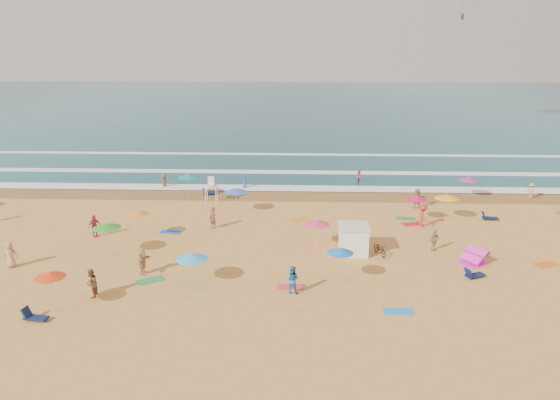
{
  "coord_description": "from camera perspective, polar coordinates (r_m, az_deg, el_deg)",
  "views": [
    {
      "loc": [
        3.0,
        -39.35,
        15.07
      ],
      "look_at": [
        1.29,
        6.0,
        1.5
      ],
      "focal_mm": 35.0,
      "sensor_mm": 36.0,
      "label": 1
    }
  ],
  "objects": [
    {
      "name": "cabana",
      "position": [
        39.87,
        7.68,
        -4.17
      ],
      "size": [
        2.0,
        2.0,
        2.0
      ],
      "primitive_type": "cube",
      "color": "white",
      "rests_on": "ground"
    },
    {
      "name": "loungers",
      "position": [
        40.22,
        6.04,
        -5.19
      ],
      "size": [
        58.85,
        26.16,
        0.34
      ],
      "color": "#0E1C4A",
      "rests_on": "ground"
    },
    {
      "name": "ground",
      "position": [
        42.24,
        -2.06,
        -4.26
      ],
      "size": [
        220.0,
        220.0,
        0.0
      ],
      "primitive_type": "plane",
      "color": "gold",
      "rests_on": "ground"
    },
    {
      "name": "beach_umbrellas",
      "position": [
        42.02,
        -1.99,
        -1.29
      ],
      "size": [
        60.51,
        29.95,
        0.78
      ],
      "color": "green",
      "rests_on": "ground"
    },
    {
      "name": "surf_foam",
      "position": [
        62.56,
        -0.65,
        2.8
      ],
      "size": [
        200.0,
        18.7,
        0.05
      ],
      "color": "white",
      "rests_on": "ground"
    },
    {
      "name": "bicycle",
      "position": [
        40.02,
        10.41,
        -5.04
      ],
      "size": [
        1.15,
        1.89,
        0.94
      ],
      "primitive_type": "imported",
      "rotation": [
        0.0,
        0.0,
        0.32
      ],
      "color": "black",
      "rests_on": "ground"
    },
    {
      "name": "ocean",
      "position": [
        124.3,
        0.77,
        9.68
      ],
      "size": [
        220.0,
        140.0,
        0.18
      ],
      "primitive_type": "cube",
      "color": "#0C4756",
      "rests_on": "ground"
    },
    {
      "name": "popup_tents",
      "position": [
        47.63,
        24.68,
        -2.62
      ],
      "size": [
        14.7,
        13.87,
        1.2
      ],
      "color": "#ED34C7",
      "rests_on": "ground"
    },
    {
      "name": "lifeguard_stand",
      "position": [
        52.14,
        -7.18,
        0.92
      ],
      "size": [
        1.2,
        1.2,
        2.1
      ],
      "primitive_type": null,
      "color": "white",
      "rests_on": "ground"
    },
    {
      "name": "beachgoers",
      "position": [
        44.13,
        -0.2,
        -2.17
      ],
      "size": [
        49.29,
        29.18,
        2.1
      ],
      "color": "brown",
      "rests_on": "ground"
    },
    {
      "name": "cabana_roof",
      "position": [
        39.51,
        7.74,
        -2.73
      ],
      "size": [
        2.2,
        2.2,
        0.12
      ],
      "primitive_type": "cube",
      "color": "silver",
      "rests_on": "cabana"
    },
    {
      "name": "wet_sand",
      "position": [
        54.07,
        -1.11,
        0.47
      ],
      "size": [
        220.0,
        220.0,
        0.0
      ],
      "primitive_type": "plane",
      "color": "olive",
      "rests_on": "ground"
    },
    {
      "name": "towels",
      "position": [
        40.5,
        5.73,
        -5.26
      ],
      "size": [
        44.02,
        21.8,
        0.03
      ],
      "color": "red",
      "rests_on": "ground"
    }
  ]
}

